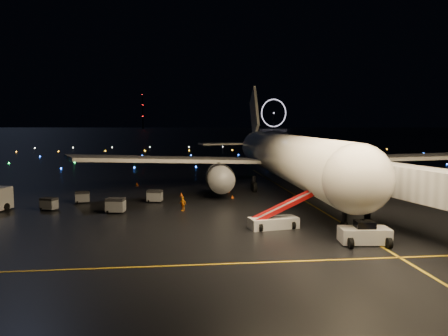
{
  "coord_description": "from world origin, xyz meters",
  "views": [
    {
      "loc": [
        -5.63,
        -41.79,
        10.61
      ],
      "look_at": [
        0.51,
        12.0,
        5.0
      ],
      "focal_mm": 35.0,
      "sensor_mm": 36.0,
      "label": 1
    }
  ],
  "objects_px": {
    "baggage_cart_0": "(155,196)",
    "airliner": "(281,132)",
    "crew_c": "(183,204)",
    "pushback_tug": "(364,232)",
    "baggage_cart_1": "(116,206)",
    "belt_loader": "(274,211)",
    "baggage_cart_2": "(49,204)",
    "baggage_cart_3": "(83,197)"
  },
  "relations": [
    {
      "from": "airliner",
      "to": "baggage_cart_1",
      "type": "height_order",
      "value": "airliner"
    },
    {
      "from": "belt_loader",
      "to": "baggage_cart_2",
      "type": "distance_m",
      "value": 27.86
    },
    {
      "from": "belt_loader",
      "to": "baggage_cart_1",
      "type": "height_order",
      "value": "belt_loader"
    },
    {
      "from": "airliner",
      "to": "crew_c",
      "type": "xyz_separation_m",
      "value": [
        -15.89,
        -15.65,
        -8.35
      ]
    },
    {
      "from": "pushback_tug",
      "to": "baggage_cart_1",
      "type": "xyz_separation_m",
      "value": [
        -23.53,
        15.87,
        -0.13
      ]
    },
    {
      "from": "pushback_tug",
      "to": "baggage_cart_1",
      "type": "relative_size",
      "value": 2.04
    },
    {
      "from": "crew_c",
      "to": "belt_loader",
      "type": "bearing_deg",
      "value": -6.21
    },
    {
      "from": "belt_loader",
      "to": "baggage_cart_2",
      "type": "height_order",
      "value": "belt_loader"
    },
    {
      "from": "airliner",
      "to": "crew_c",
      "type": "relative_size",
      "value": 37.69
    },
    {
      "from": "crew_c",
      "to": "pushback_tug",
      "type": "bearing_deg",
      "value": -4.68
    },
    {
      "from": "airliner",
      "to": "baggage_cart_2",
      "type": "height_order",
      "value": "airliner"
    },
    {
      "from": "crew_c",
      "to": "baggage_cart_0",
      "type": "height_order",
      "value": "crew_c"
    },
    {
      "from": "baggage_cart_1",
      "to": "pushback_tug",
      "type": "bearing_deg",
      "value": -24.6
    },
    {
      "from": "belt_loader",
      "to": "crew_c",
      "type": "bearing_deg",
      "value": 122.21
    },
    {
      "from": "pushback_tug",
      "to": "belt_loader",
      "type": "xyz_separation_m",
      "value": [
        -6.69,
        6.46,
        0.73
      ]
    },
    {
      "from": "pushback_tug",
      "to": "baggage_cart_0",
      "type": "distance_m",
      "value": 29.61
    },
    {
      "from": "belt_loader",
      "to": "baggage_cart_0",
      "type": "height_order",
      "value": "belt_loader"
    },
    {
      "from": "belt_loader",
      "to": "baggage_cart_3",
      "type": "distance_m",
      "value": 27.68
    },
    {
      "from": "belt_loader",
      "to": "baggage_cart_2",
      "type": "xyz_separation_m",
      "value": [
        -25.13,
        11.98,
        -0.99
      ]
    },
    {
      "from": "pushback_tug",
      "to": "crew_c",
      "type": "height_order",
      "value": "pushback_tug"
    },
    {
      "from": "airliner",
      "to": "pushback_tug",
      "type": "relative_size",
      "value": 15.17
    },
    {
      "from": "baggage_cart_2",
      "to": "airliner",
      "type": "bearing_deg",
      "value": 46.87
    },
    {
      "from": "airliner",
      "to": "belt_loader",
      "type": "distance_m",
      "value": 27.45
    },
    {
      "from": "airliner",
      "to": "baggage_cart_2",
      "type": "bearing_deg",
      "value": -156.0
    },
    {
      "from": "belt_loader",
      "to": "crew_c",
      "type": "xyz_separation_m",
      "value": [
        -8.94,
        9.84,
        -0.89
      ]
    },
    {
      "from": "belt_loader",
      "to": "crew_c",
      "type": "distance_m",
      "value": 13.32
    },
    {
      "from": "baggage_cart_0",
      "to": "airliner",
      "type": "bearing_deg",
      "value": 38.84
    },
    {
      "from": "airliner",
      "to": "baggage_cart_1",
      "type": "distance_m",
      "value": 29.89
    },
    {
      "from": "airliner",
      "to": "baggage_cart_2",
      "type": "relative_size",
      "value": 35.96
    },
    {
      "from": "airliner",
      "to": "baggage_cart_0",
      "type": "xyz_separation_m",
      "value": [
        -19.5,
        -9.44,
        -8.4
      ]
    },
    {
      "from": "crew_c",
      "to": "baggage_cart_1",
      "type": "xyz_separation_m",
      "value": [
        -7.9,
        -0.43,
        0.03
      ]
    },
    {
      "from": "crew_c",
      "to": "baggage_cart_0",
      "type": "bearing_deg",
      "value": 161.69
    },
    {
      "from": "airliner",
      "to": "pushback_tug",
      "type": "height_order",
      "value": "airliner"
    },
    {
      "from": "baggage_cart_0",
      "to": "baggage_cart_3",
      "type": "bearing_deg",
      "value": -170.54
    },
    {
      "from": "baggage_cart_0",
      "to": "baggage_cart_2",
      "type": "height_order",
      "value": "baggage_cart_0"
    },
    {
      "from": "baggage_cart_0",
      "to": "baggage_cart_1",
      "type": "relative_size",
      "value": 0.91
    },
    {
      "from": "baggage_cart_2",
      "to": "baggage_cart_3",
      "type": "bearing_deg",
      "value": 80.99
    },
    {
      "from": "belt_loader",
      "to": "baggage_cart_0",
      "type": "relative_size",
      "value": 3.78
    },
    {
      "from": "pushback_tug",
      "to": "baggage_cart_2",
      "type": "height_order",
      "value": "pushback_tug"
    },
    {
      "from": "pushback_tug",
      "to": "baggage_cart_2",
      "type": "xyz_separation_m",
      "value": [
        -31.82,
        18.44,
        -0.25
      ]
    },
    {
      "from": "belt_loader",
      "to": "crew_c",
      "type": "height_order",
      "value": "belt_loader"
    },
    {
      "from": "baggage_cart_1",
      "to": "baggage_cart_3",
      "type": "height_order",
      "value": "baggage_cart_1"
    }
  ]
}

